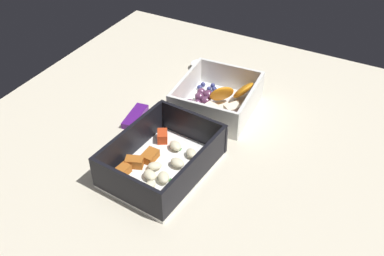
% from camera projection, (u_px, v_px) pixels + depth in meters
% --- Properties ---
extents(table_surface, '(0.80, 0.80, 0.02)m').
position_uv_depth(table_surface, '(197.00, 140.00, 0.81)').
color(table_surface, beige).
rests_on(table_surface, ground).
extents(pasta_container, '(0.19, 0.15, 0.06)m').
position_uv_depth(pasta_container, '(162.00, 161.00, 0.72)').
color(pasta_container, white).
rests_on(pasta_container, table_surface).
extents(fruit_bowl, '(0.16, 0.15, 0.06)m').
position_uv_depth(fruit_bowl, '(218.00, 100.00, 0.85)').
color(fruit_bowl, white).
rests_on(fruit_bowl, table_surface).
extents(candy_bar, '(0.07, 0.03, 0.01)m').
position_uv_depth(candy_bar, '(135.00, 117.00, 0.84)').
color(candy_bar, '#51197A').
rests_on(candy_bar, table_surface).
extents(paper_cup_liner, '(0.04, 0.04, 0.01)m').
position_uv_depth(paper_cup_liner, '(199.00, 66.00, 0.98)').
color(paper_cup_liner, white).
rests_on(paper_cup_liner, table_surface).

